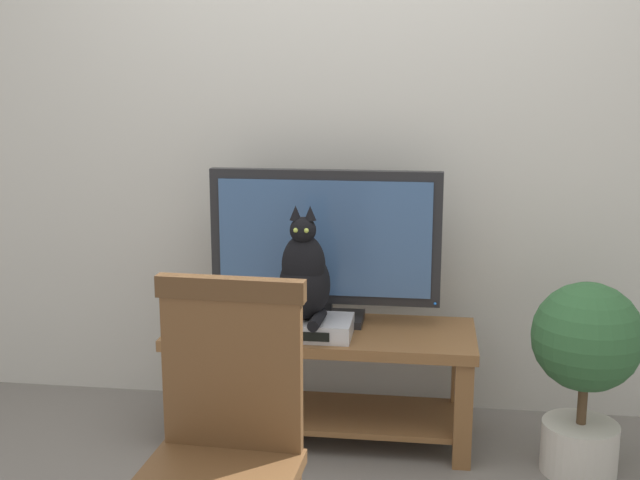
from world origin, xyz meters
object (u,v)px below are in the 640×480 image
wooden_chair (222,437)px  tv (325,243)px  tv_stand (322,363)px  potted_plant (585,360)px  book_stack (208,314)px  cat (304,276)px  media_box (305,327)px

wooden_chair → tv: bearing=85.2°
tv_stand → potted_plant: potted_plant is taller
tv_stand → potted_plant: size_ratio=1.67×
book_stack → potted_plant: bearing=-6.0°
book_stack → wooden_chair: bearing=-72.7°
cat → media_box: bearing=95.1°
book_stack → potted_plant: 1.49m
wooden_chair → book_stack: 1.23m
cat → wooden_chair: bearing=-92.9°
cat → wooden_chair: 1.10m
tv_stand → book_stack: size_ratio=6.22×
tv_stand → tv: size_ratio=1.31×
cat → tv_stand: bearing=61.8°
tv_stand → wooden_chair: 1.21m
tv → potted_plant: 1.11m
tv_stand → wooden_chair: size_ratio=1.29×
wooden_chair → book_stack: bearing=107.3°
tv_stand → cat: 0.41m
tv → book_stack: (-0.47, -0.11, -0.29)m
tv → wooden_chair: size_ratio=0.99×
media_box → cat: 0.21m
tv → book_stack: size_ratio=4.76×
tv → wooden_chair: (-0.11, -1.28, -0.26)m
media_box → potted_plant: size_ratio=0.50×
media_box → book_stack: bearing=169.3°
media_box → wooden_chair: wooden_chair is taller
media_box → book_stack: size_ratio=1.88×
tv_stand → media_box: media_box is taller
tv_stand → potted_plant: 1.03m
tv_stand → media_box: size_ratio=3.32×
media_box → wooden_chair: bearing=-92.8°
wooden_chair → book_stack: size_ratio=4.83×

